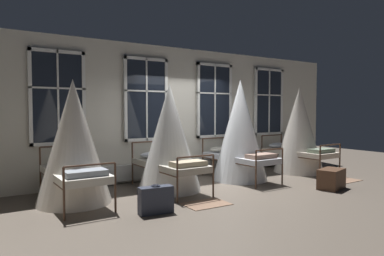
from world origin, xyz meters
name	(u,v)px	position (x,y,z in m)	size (l,w,h in m)	color
ground	(213,186)	(0.00, 0.00, 0.00)	(18.78, 18.78, 0.00)	brown
back_wall_with_windows	(180,113)	(0.00, 1.42, 1.62)	(10.39, 0.10, 3.23)	beige
window_bank	(183,131)	(0.00, 1.30, 1.15)	(7.07, 0.10, 2.84)	black
cot_first	(74,143)	(-2.95, 0.20, 1.08)	(1.33, 1.99, 2.23)	#4C3323
cot_second	(169,139)	(-1.00, 0.17, 1.08)	(1.33, 2.00, 2.23)	#4C3323
cot_third	(240,132)	(0.98, 0.25, 1.16)	(1.33, 2.00, 2.41)	#4C3323
cot_fourth	(299,131)	(3.02, 0.22, 1.11)	(1.33, 2.01, 2.30)	#4C3323
rug_second	(206,204)	(-0.99, -1.16, 0.01)	(0.80, 0.56, 0.01)	brown
rug_fourth	(343,180)	(2.98, -1.16, 0.01)	(0.80, 0.56, 0.01)	brown
suitcase_dark	(156,200)	(-2.00, -1.18, 0.22)	(0.58, 0.26, 0.47)	#2D3342
travel_trunk	(331,179)	(1.98, -1.57, 0.21)	(0.64, 0.40, 0.42)	#472D1E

